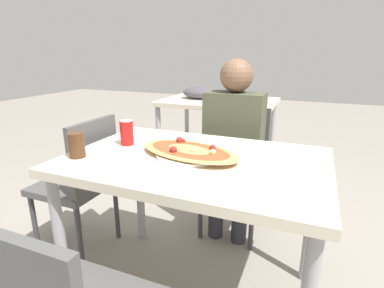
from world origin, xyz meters
The scene contains 8 objects.
dining_table centered at (0.00, 0.00, 0.67)m, with size 1.14×0.77×0.75m.
chair_far_seated centered at (0.02, 0.71, 0.48)m, with size 0.40×0.40×0.84m.
chair_side_left centered at (-0.76, 0.09, 0.48)m, with size 0.40×0.40×0.84m.
person_seated centered at (0.02, 0.60, 0.68)m, with size 0.36×0.24×1.17m.
pizza_main centered at (-0.03, 0.01, 0.77)m, with size 0.54×0.37×0.06m.
soda_can centered at (-0.39, 0.05, 0.81)m, with size 0.07×0.07×0.12m.
drink_glass centered at (-0.49, -0.20, 0.81)m, with size 0.07×0.07×0.11m.
background_table centered at (-0.46, 1.67, 0.69)m, with size 1.10×0.80×0.87m.
Camera 1 is at (0.47, -1.17, 1.20)m, focal length 28.00 mm.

